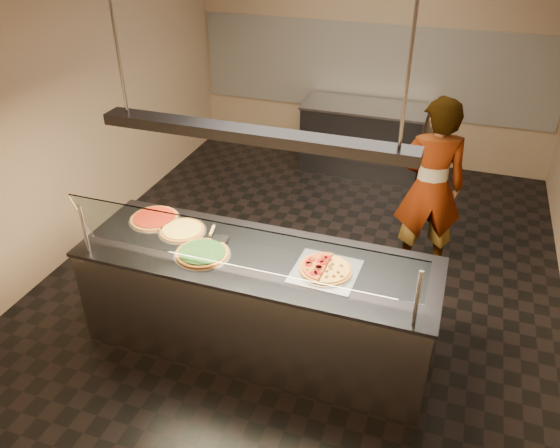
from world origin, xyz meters
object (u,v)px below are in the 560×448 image
(serving_counter, at_px, (258,301))
(half_pizza_pepperoni, at_px, (313,265))
(pizza_spatula, at_px, (215,233))
(prep_table, at_px, (363,138))
(perforated_tray, at_px, (325,271))
(heat_lamp_housing, at_px, (253,135))
(sneeze_guard, at_px, (238,248))
(worker, at_px, (430,188))
(pizza_spinach, at_px, (202,253))
(half_pizza_sausage, at_px, (338,271))
(pizza_tomato, at_px, (155,218))
(pizza_cheese, at_px, (182,230))

(serving_counter, distance_m, half_pizza_pepperoni, 0.69)
(pizza_spatula, distance_m, prep_table, 3.67)
(perforated_tray, relative_size, heat_lamp_housing, 0.22)
(sneeze_guard, distance_m, perforated_tray, 0.71)
(pizza_spatula, xyz_separation_m, worker, (1.60, 1.49, -0.04))
(heat_lamp_housing, bearing_deg, pizza_spinach, -162.78)
(sneeze_guard, xyz_separation_m, half_pizza_sausage, (0.67, 0.32, -0.27))
(perforated_tray, xyz_separation_m, pizza_tomato, (-1.61, 0.25, 0.01))
(half_pizza_pepperoni, bearing_deg, pizza_cheese, 172.57)
(pizza_spinach, height_order, worker, worker)
(half_pizza_sausage, distance_m, heat_lamp_housing, 1.20)
(pizza_spinach, bearing_deg, serving_counter, 17.22)
(sneeze_guard, height_order, half_pizza_pepperoni, sneeze_guard)
(prep_table, relative_size, heat_lamp_housing, 0.72)
(perforated_tray, distance_m, pizza_tomato, 1.63)
(perforated_tray, relative_size, worker, 0.27)
(pizza_tomato, bearing_deg, half_pizza_sausage, -8.28)
(serving_counter, bearing_deg, pizza_spatula, 160.27)
(half_pizza_pepperoni, distance_m, half_pizza_sausage, 0.19)
(serving_counter, relative_size, pizza_spatula, 12.75)
(half_pizza_pepperoni, relative_size, pizza_spatula, 1.80)
(sneeze_guard, height_order, pizza_spinach, sneeze_guard)
(half_pizza_pepperoni, xyz_separation_m, pizza_cheese, (-1.20, 0.16, -0.02))
(half_pizza_sausage, distance_m, pizza_cheese, 1.40)
(pizza_spatula, bearing_deg, prep_table, 81.58)
(pizza_tomato, bearing_deg, prep_table, 71.92)
(serving_counter, distance_m, pizza_spatula, 0.67)
(pizza_spatula, bearing_deg, half_pizza_pepperoni, -10.99)
(pizza_cheese, relative_size, prep_table, 0.25)
(half_pizza_pepperoni, bearing_deg, worker, 67.08)
(serving_counter, distance_m, prep_table, 3.75)
(perforated_tray, bearing_deg, sneeze_guard, -150.60)
(prep_table, distance_m, heat_lamp_housing, 4.04)
(pizza_tomato, bearing_deg, serving_counter, -12.12)
(prep_table, bearing_deg, pizza_tomato, -108.08)
(pizza_tomato, distance_m, worker, 2.63)
(pizza_spatula, relative_size, heat_lamp_housing, 0.10)
(perforated_tray, relative_size, half_pizza_pepperoni, 1.23)
(perforated_tray, distance_m, prep_table, 3.83)
(serving_counter, relative_size, heat_lamp_housing, 1.25)
(pizza_tomato, bearing_deg, perforated_tray, -8.69)
(sneeze_guard, height_order, pizza_cheese, sneeze_guard)
(perforated_tray, height_order, pizza_spatula, pizza_spatula)
(perforated_tray, distance_m, worker, 1.77)
(sneeze_guard, relative_size, pizza_spinach, 5.84)
(half_pizza_sausage, bearing_deg, serving_counter, 177.90)
(perforated_tray, xyz_separation_m, pizza_spinach, (-0.98, -0.10, 0.01))
(half_pizza_sausage, height_order, pizza_spatula, half_pizza_sausage)
(prep_table, bearing_deg, half_pizza_sausage, -81.59)
(pizza_spatula, bearing_deg, heat_lamp_housing, -19.73)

